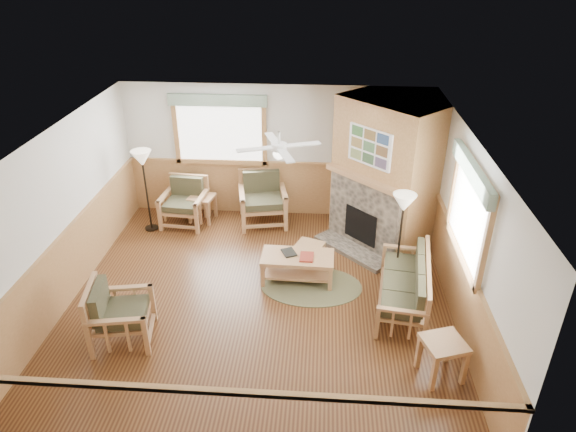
# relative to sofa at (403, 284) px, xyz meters

# --- Properties ---
(floor) EXTENTS (6.00, 6.00, 0.01)m
(floor) POSITION_rel_sofa_xyz_m (-2.23, 0.00, -0.41)
(floor) COLOR #4E2C15
(floor) RESTS_ON ground
(ceiling) EXTENTS (6.00, 6.00, 0.01)m
(ceiling) POSITION_rel_sofa_xyz_m (-2.23, 0.00, 2.29)
(ceiling) COLOR white
(ceiling) RESTS_ON floor
(wall_back) EXTENTS (6.00, 0.02, 2.70)m
(wall_back) POSITION_rel_sofa_xyz_m (-2.23, 3.00, 0.94)
(wall_back) COLOR silver
(wall_back) RESTS_ON floor
(wall_front) EXTENTS (6.00, 0.02, 2.70)m
(wall_front) POSITION_rel_sofa_xyz_m (-2.23, -3.00, 0.94)
(wall_front) COLOR silver
(wall_front) RESTS_ON floor
(wall_left) EXTENTS (0.02, 6.00, 2.70)m
(wall_left) POSITION_rel_sofa_xyz_m (-5.23, 0.00, 0.94)
(wall_left) COLOR silver
(wall_left) RESTS_ON floor
(wall_right) EXTENTS (0.02, 6.00, 2.70)m
(wall_right) POSITION_rel_sofa_xyz_m (0.77, 0.00, 0.94)
(wall_right) COLOR silver
(wall_right) RESTS_ON floor
(wainscot) EXTENTS (6.00, 6.00, 1.10)m
(wainscot) POSITION_rel_sofa_xyz_m (-2.23, 0.00, 0.14)
(wainscot) COLOR #A87744
(wainscot) RESTS_ON floor
(fireplace) EXTENTS (3.11, 3.11, 2.70)m
(fireplace) POSITION_rel_sofa_xyz_m (-0.18, 2.05, 0.94)
(fireplace) COLOR #A87744
(fireplace) RESTS_ON floor
(window_back) EXTENTS (1.90, 0.16, 1.50)m
(window_back) POSITION_rel_sofa_xyz_m (-3.33, 2.96, 2.12)
(window_back) COLOR white
(window_back) RESTS_ON wall_back
(window_right) EXTENTS (0.16, 1.90, 1.50)m
(window_right) POSITION_rel_sofa_xyz_m (0.73, -0.20, 2.12)
(window_right) COLOR white
(window_right) RESTS_ON wall_right
(ceiling_fan) EXTENTS (1.59, 1.59, 0.36)m
(ceiling_fan) POSITION_rel_sofa_xyz_m (-1.93, 0.30, 2.25)
(ceiling_fan) COLOR white
(ceiling_fan) RESTS_ON ceiling
(sofa) EXTENTS (1.85, 0.97, 0.81)m
(sofa) POSITION_rel_sofa_xyz_m (0.00, 0.00, 0.00)
(sofa) COLOR #AD7D50
(sofa) RESTS_ON floor
(armchair_back_left) EXTENTS (0.89, 0.89, 0.92)m
(armchair_back_left) POSITION_rel_sofa_xyz_m (-4.03, 2.39, 0.05)
(armchair_back_left) COLOR #AD7D50
(armchair_back_left) RESTS_ON floor
(armchair_back_right) EXTENTS (1.06, 1.06, 1.01)m
(armchair_back_right) POSITION_rel_sofa_xyz_m (-2.47, 2.55, 0.10)
(armchair_back_right) COLOR #AD7D50
(armchair_back_right) RESTS_ON floor
(armchair_left) EXTENTS (0.95, 0.95, 0.91)m
(armchair_left) POSITION_rel_sofa_xyz_m (-4.06, -1.04, 0.05)
(armchair_left) COLOR #AD7D50
(armchair_left) RESTS_ON floor
(coffee_table) EXTENTS (1.21, 0.63, 0.48)m
(coffee_table) POSITION_rel_sofa_xyz_m (-1.66, 0.58, -0.17)
(coffee_table) COLOR #AD7D50
(coffee_table) RESTS_ON floor
(end_table_chairs) EXTENTS (0.56, 0.54, 0.54)m
(end_table_chairs) POSITION_rel_sofa_xyz_m (-3.70, 2.55, -0.14)
(end_table_chairs) COLOR #AD7D50
(end_table_chairs) RESTS_ON floor
(end_table_sofa) EXTENTS (0.64, 0.63, 0.57)m
(end_table_sofa) POSITION_rel_sofa_xyz_m (0.32, -1.45, -0.12)
(end_table_sofa) COLOR #AD7D50
(end_table_sofa) RESTS_ON floor
(footstool) EXTENTS (0.59, 0.59, 0.40)m
(footstool) POSITION_rel_sofa_xyz_m (-1.49, 1.06, -0.21)
(footstool) COLOR #AD7D50
(footstool) RESTS_ON floor
(braided_rug) EXTENTS (2.05, 2.05, 0.01)m
(braided_rug) POSITION_rel_sofa_xyz_m (-1.42, 0.40, -0.40)
(braided_rug) COLOR brown
(braided_rug) RESTS_ON floor
(floor_lamp_left) EXTENTS (0.44, 0.44, 1.66)m
(floor_lamp_left) POSITION_rel_sofa_xyz_m (-4.65, 2.11, 0.42)
(floor_lamp_left) COLOR black
(floor_lamp_left) RESTS_ON floor
(floor_lamp_right) EXTENTS (0.40, 0.40, 1.62)m
(floor_lamp_right) POSITION_rel_sofa_xyz_m (-0.01, 0.68, 0.40)
(floor_lamp_right) COLOR black
(floor_lamp_right) RESTS_ON floor
(book_red) EXTENTS (0.23, 0.31, 0.03)m
(book_red) POSITION_rel_sofa_xyz_m (-1.51, 0.53, 0.10)
(book_red) COLOR maroon
(book_red) RESTS_ON coffee_table
(book_dark) EXTENTS (0.29, 0.33, 0.02)m
(book_dark) POSITION_rel_sofa_xyz_m (-1.81, 0.65, 0.10)
(book_dark) COLOR black
(book_dark) RESTS_ON coffee_table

